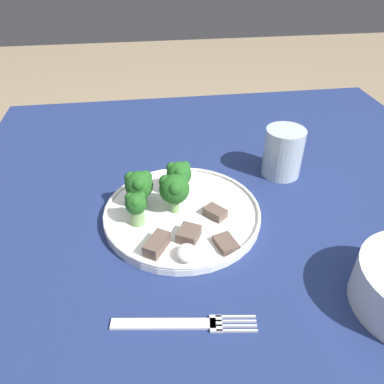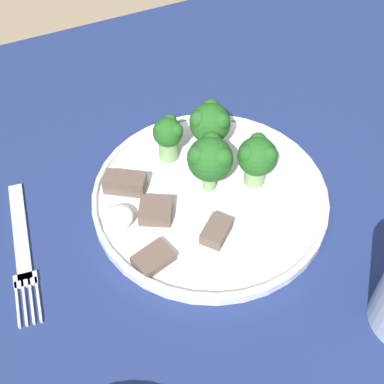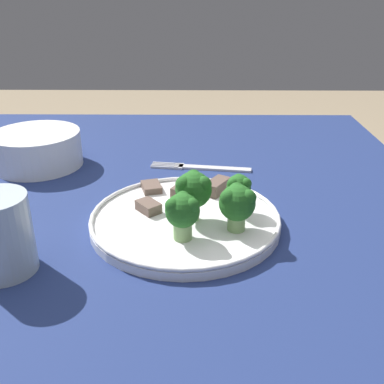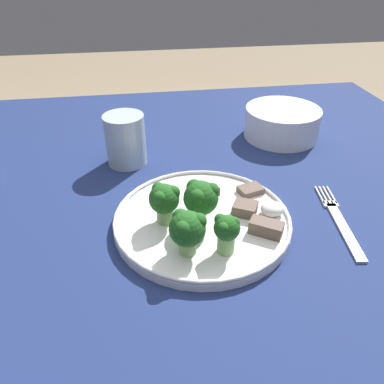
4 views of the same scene
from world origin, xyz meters
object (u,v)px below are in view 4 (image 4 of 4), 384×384
(cream_bowl, at_px, (282,123))
(fork, at_px, (339,220))
(dinner_plate, at_px, (202,220))
(drinking_glass, at_px, (126,142))

(cream_bowl, bearing_deg, fork, -92.58)
(dinner_plate, distance_m, drinking_glass, 0.24)
(dinner_plate, bearing_deg, cream_bowl, 51.11)
(fork, distance_m, cream_bowl, 0.30)
(dinner_plate, relative_size, drinking_glass, 2.76)
(dinner_plate, xyz_separation_m, fork, (0.21, -0.02, -0.01))
(dinner_plate, relative_size, fork, 1.44)
(dinner_plate, xyz_separation_m, cream_bowl, (0.22, 0.28, 0.02))
(fork, distance_m, drinking_glass, 0.40)
(cream_bowl, relative_size, drinking_glass, 1.65)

